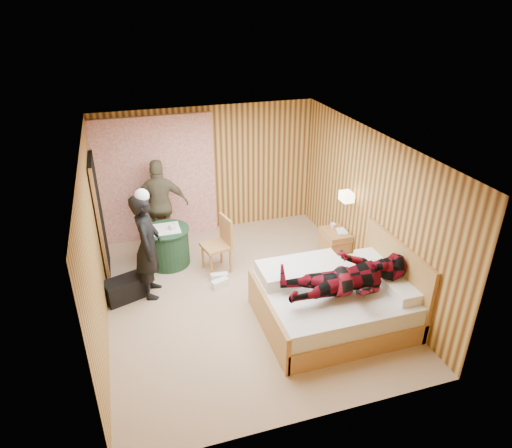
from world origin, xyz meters
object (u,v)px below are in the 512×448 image
object	(u,v)px
chair_far	(161,222)
duffel_bag	(125,289)
bed	(336,301)
wall_lamp	(347,196)
nightstand	(335,244)
woman_standing	(148,246)
man_at_table	(161,205)
man_on_bed	(349,269)
chair_near	(220,240)
round_table	(168,246)

from	to	relation	value
chair_far	duffel_bag	size ratio (longest dim) A/B	1.48
bed	duffel_bag	world-z (taller)	bed
wall_lamp	duffel_bag	distance (m)	3.89
bed	nightstand	size ratio (longest dim) A/B	3.71
wall_lamp	woman_standing	distance (m)	3.33
nightstand	man_at_table	size ratio (longest dim) A/B	0.33
wall_lamp	nightstand	world-z (taller)	wall_lamp
woman_standing	man_at_table	size ratio (longest dim) A/B	1.00
bed	woman_standing	xyz separation A→B (m)	(-2.50, 1.47, 0.53)
wall_lamp	chair_far	size ratio (longest dim) A/B	0.28
man_on_bed	chair_far	bearing A→B (deg)	124.76
chair_near	man_at_table	xyz separation A→B (m)	(-0.85, 1.11, 0.29)
round_table	nightstand	bearing A→B (deg)	-13.81
nightstand	woman_standing	world-z (taller)	woman_standing
chair_near	man_at_table	distance (m)	1.43
bed	woman_standing	distance (m)	2.95
nightstand	chair_near	bearing A→B (deg)	172.70
wall_lamp	nightstand	xyz separation A→B (m)	(-0.04, 0.19, -1.01)
woman_standing	man_at_table	world-z (taller)	woman_standing
man_on_bed	man_at_table	bearing A→B (deg)	124.06
round_table	chair_far	world-z (taller)	chair_far
chair_far	man_at_table	bearing A→B (deg)	23.33
wall_lamp	chair_near	world-z (taller)	wall_lamp
wall_lamp	nightstand	distance (m)	1.03
bed	man_on_bed	bearing A→B (deg)	-82.57
round_table	woman_standing	bearing A→B (deg)	-114.00
wall_lamp	round_table	bearing A→B (deg)	162.95
chair_near	duffel_bag	distance (m)	1.74
woman_standing	man_on_bed	xyz separation A→B (m)	(2.53, -1.70, 0.14)
nightstand	wall_lamp	bearing A→B (deg)	-77.16
bed	man_at_table	world-z (taller)	man_at_table
round_table	man_at_table	world-z (taller)	man_at_table
nightstand	woman_standing	bearing A→B (deg)	-177.86
round_table	chair_far	bearing A→B (deg)	93.01
bed	duffel_bag	xyz separation A→B (m)	(-2.92, 1.45, -0.15)
woman_standing	man_on_bed	bearing A→B (deg)	-113.18
round_table	woman_standing	xyz separation A→B (m)	(-0.37, -0.83, 0.51)
chair_near	man_on_bed	world-z (taller)	man_on_bed
nightstand	woman_standing	distance (m)	3.32
bed	man_on_bed	xyz separation A→B (m)	(0.03, -0.23, 0.67)
man_at_table	duffel_bag	bearing A→B (deg)	69.04
woman_standing	man_at_table	xyz separation A→B (m)	(0.37, 1.49, -0.00)
chair_near	man_on_bed	xyz separation A→B (m)	(1.31, -2.09, 0.44)
wall_lamp	woman_standing	size ratio (longest dim) A/B	0.15
round_table	woman_standing	size ratio (longest dim) A/B	0.46
chair_far	man_at_table	world-z (taller)	man_at_table
wall_lamp	bed	distance (m)	1.89
round_table	chair_near	world-z (taller)	chair_near
chair_far	duffel_bag	bearing A→B (deg)	-140.84
man_at_table	wall_lamp	bearing A→B (deg)	158.61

